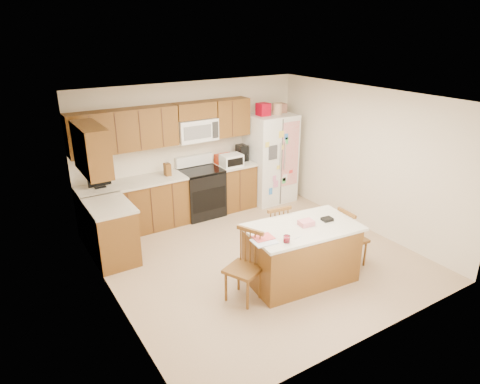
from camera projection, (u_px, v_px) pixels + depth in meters
ground at (258, 257)px, 6.80m from camera, size 4.50×4.50×0.00m
room_shell at (259, 171)px, 6.28m from camera, size 4.60×4.60×2.52m
cabinetry at (154, 181)px, 7.40m from camera, size 3.36×1.56×2.15m
stove at (201, 192)px, 8.16m from camera, size 0.76×0.65×1.13m
refrigerator at (270, 157)px, 8.72m from camera, size 0.90×0.79×2.04m
island at (301, 253)px, 6.05m from camera, size 1.70×1.06×0.94m
windsor_chair_left at (244, 268)px, 5.61m from camera, size 0.54×0.55×0.98m
windsor_chair_back at (274, 235)px, 6.53m from camera, size 0.45×0.44×0.95m
windsor_chair_right at (351, 239)px, 6.46m from camera, size 0.40×0.42×0.91m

